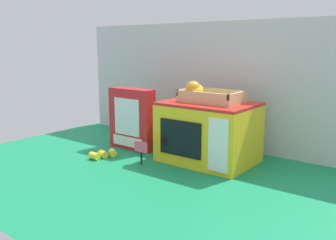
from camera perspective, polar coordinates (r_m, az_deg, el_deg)
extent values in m
plane|color=#147A4C|center=(1.67, 1.57, -5.65)|extent=(1.70, 1.70, 0.00)
cube|color=#B7BABF|center=(1.84, 6.68, 5.51)|extent=(1.61, 0.03, 0.61)
cube|color=yellow|center=(1.58, 6.33, -2.08)|extent=(0.38, 0.29, 0.25)
cube|color=red|center=(1.56, 6.43, 2.55)|extent=(0.38, 0.29, 0.01)
cube|color=black|center=(1.49, 1.89, -2.88)|extent=(0.20, 0.01, 0.15)
cube|color=white|center=(1.40, 7.81, -3.95)|extent=(0.08, 0.01, 0.21)
cube|color=tan|center=(1.56, 6.73, 3.25)|extent=(0.25, 0.16, 0.03)
cube|color=tan|center=(1.49, 5.34, 3.90)|extent=(0.25, 0.01, 0.02)
cube|color=tan|center=(1.62, 8.06, 4.41)|extent=(0.25, 0.01, 0.02)
cube|color=tan|center=(1.62, 3.05, 4.52)|extent=(0.01, 0.16, 0.02)
cube|color=tan|center=(1.50, 10.76, 3.77)|extent=(0.01, 0.16, 0.02)
ellipsoid|color=yellow|center=(1.55, 4.41, 4.69)|extent=(0.06, 0.09, 0.05)
sphere|color=orange|center=(1.55, 3.94, 4.93)|extent=(0.06, 0.06, 0.06)
cube|color=red|center=(1.77, -5.65, 0.18)|extent=(0.24, 0.07, 0.29)
cube|color=silver|center=(1.74, -6.44, 0.47)|extent=(0.16, 0.00, 0.18)
cube|color=white|center=(1.77, -6.36, -3.36)|extent=(0.19, 0.00, 0.05)
cylinder|color=black|center=(1.55, -4.17, -5.96)|extent=(0.01, 0.01, 0.06)
cube|color=#F44C6B|center=(1.54, -4.24, -4.20)|extent=(0.07, 0.00, 0.05)
cylinder|color=yellow|center=(1.69, -8.64, -5.08)|extent=(0.06, 0.05, 0.03)
cylinder|color=yellow|center=(1.67, -10.10, -5.24)|extent=(0.05, 0.04, 0.03)
cylinder|color=yellow|center=(1.65, -11.39, -5.53)|extent=(0.05, 0.03, 0.03)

